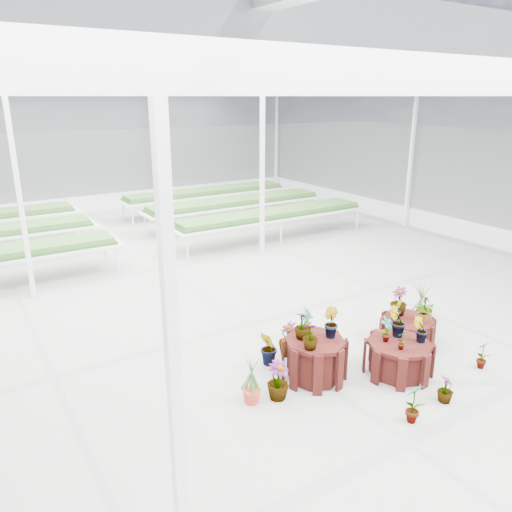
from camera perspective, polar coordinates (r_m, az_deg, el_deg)
ground_plane at (r=9.42m, az=-1.48°, el=-8.68°), size 24.00×24.00×0.00m
greenhouse_shell at (r=8.65m, az=-1.60°, el=4.78°), size 18.00×24.00×4.50m
steel_frame at (r=8.65m, az=-1.60°, el=4.78°), size 18.00×24.00×4.50m
nursery_benches at (r=15.54m, az=-15.23°, el=3.11°), size 16.00×7.00×0.84m
plinth_tall at (r=7.91m, az=6.69°, el=-11.61°), size 1.16×1.16×0.66m
plinth_mid at (r=8.31m, az=15.94°, el=-11.14°), size 1.10×1.10×0.55m
plinth_low at (r=9.42m, az=16.89°, el=-8.06°), size 1.15×1.15×0.42m
nursery_plants at (r=8.42m, az=11.17°, el=-8.75°), size 4.74×3.05×1.13m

